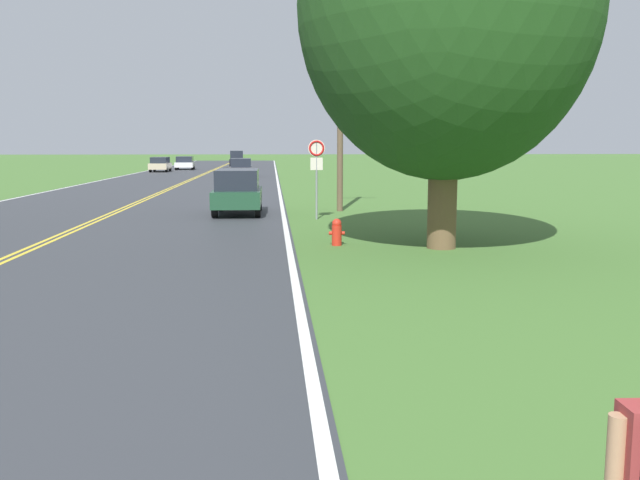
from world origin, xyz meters
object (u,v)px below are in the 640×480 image
fire_hydrant (337,232)px  car_white_hatchback_distant (185,163)px  traffic_sign (317,159)px  tree_behind_sign (447,8)px  car_dark_grey_sedan_mid_far (241,167)px  car_champagne_hatchback_receding (160,164)px  car_black_van_horizon (237,159)px  car_dark_green_suv_mid_near (238,190)px

fire_hydrant → car_white_hatchback_distant: 58.03m
traffic_sign → tree_behind_sign: tree_behind_sign is taller
car_dark_grey_sedan_mid_far → traffic_sign: bearing=5.2°
fire_hydrant → tree_behind_sign: (2.66, -0.67, 5.66)m
tree_behind_sign → car_champagne_hatchback_receding: bearing=106.6°
traffic_sign → car_black_van_horizon: size_ratio=0.59×
traffic_sign → fire_hydrant: bearing=-89.0°
tree_behind_sign → car_white_hatchback_distant: 59.48m
car_black_van_horizon → traffic_sign: bearing=3.3°
tree_behind_sign → traffic_sign: bearing=111.4°
fire_hydrant → car_dark_grey_sedan_mid_far: car_dark_grey_sedan_mid_far is taller
fire_hydrant → traffic_sign: (-0.11, 6.40, 1.79)m
tree_behind_sign → car_white_hatchback_distant: (-13.77, 57.63, -5.25)m
car_dark_green_suv_mid_near → car_champagne_hatchback_receding: (-9.81, 42.75, -0.14)m
car_champagne_hatchback_receding → car_black_van_horizon: (6.92, 14.04, 0.23)m
traffic_sign → car_dark_grey_sedan_mid_far: size_ratio=0.58×
fire_hydrant → car_dark_green_suv_mid_near: car_dark_green_suv_mid_near is taller
fire_hydrant → car_dark_grey_sedan_mid_far: size_ratio=0.15×
car_dark_grey_sedan_mid_far → car_champagne_hatchback_receding: 14.43m
car_dark_grey_sedan_mid_far → car_white_hatchback_distant: car_dark_grey_sedan_mid_far is taller
traffic_sign → car_black_van_horizon: traffic_sign is taller
traffic_sign → car_white_hatchback_distant: traffic_sign is taller
car_dark_green_suv_mid_near → car_white_hatchback_distant: (-8.08, 48.47, -0.15)m
car_dark_green_suv_mid_near → tree_behind_sign: bearing=32.0°
car_dark_green_suv_mid_near → car_champagne_hatchback_receding: car_dark_green_suv_mid_near is taller
fire_hydrant → car_dark_grey_sedan_mid_far: bearing=96.2°
fire_hydrant → car_dark_green_suv_mid_near: (-3.03, 8.49, 0.56)m
car_dark_green_suv_mid_near → car_white_hatchback_distant: 49.14m
fire_hydrant → car_dark_grey_sedan_mid_far: (-4.28, 39.62, 0.42)m
traffic_sign → car_dark_grey_sedan_mid_far: bearing=97.2°
car_dark_green_suv_mid_near → fire_hydrant: bearing=19.8°
tree_behind_sign → car_dark_green_suv_mid_near: (-5.69, 9.16, -5.10)m
tree_behind_sign → car_dark_grey_sedan_mid_far: (-6.94, 40.29, -5.23)m
car_white_hatchback_distant → car_champagne_hatchback_receding: bearing=161.0°
car_dark_grey_sedan_mid_far → car_black_van_horizon: 25.71m
car_dark_grey_sedan_mid_far → car_black_van_horizon: (-1.63, 25.66, 0.22)m
car_dark_green_suv_mid_near → car_dark_grey_sedan_mid_far: (-1.26, 31.13, -0.13)m
car_black_van_horizon → fire_hydrant: bearing=2.9°
fire_hydrant → car_white_hatchback_distant: car_white_hatchback_distant is taller
fire_hydrant → car_white_hatchback_distant: bearing=101.0°
fire_hydrant → car_white_hatchback_distant: size_ratio=0.20×
traffic_sign → car_dark_green_suv_mid_near: bearing=144.4°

